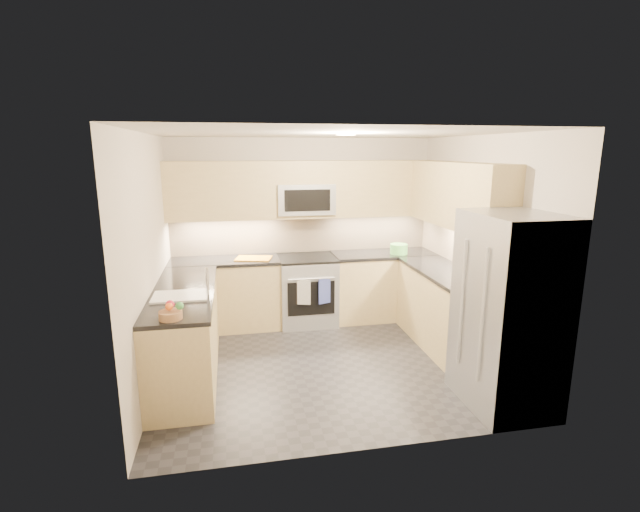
{
  "coord_description": "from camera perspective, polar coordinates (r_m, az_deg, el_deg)",
  "views": [
    {
      "loc": [
        -0.99,
        -4.72,
        2.32
      ],
      "look_at": [
        0.0,
        0.35,
        1.15
      ],
      "focal_mm": 26.0,
      "sensor_mm": 36.0,
      "label": 1
    }
  ],
  "objects": [
    {
      "name": "backsplash_back",
      "position": [
        6.5,
        -2.1,
        2.77
      ],
      "size": [
        3.6,
        0.01,
        0.51
      ],
      "primitive_type": "cube",
      "color": "tan",
      "rests_on": "wall_back"
    },
    {
      "name": "cutting_board",
      "position": [
        6.14,
        -8.19,
        -0.29
      ],
      "size": [
        0.52,
        0.42,
        0.01
      ],
      "primitive_type": "cube",
      "rotation": [
        0.0,
        0.0,
        -0.25
      ],
      "color": "#C47E12",
      "rests_on": "countertop_back_left"
    },
    {
      "name": "upper_cab_back",
      "position": [
        6.25,
        -1.9,
        8.21
      ],
      "size": [
        3.6,
        0.35,
        0.75
      ],
      "primitive_type": "cube",
      "color": "tan",
      "rests_on": "wall_back"
    },
    {
      "name": "fruit_basket",
      "position": [
        4.12,
        -17.92,
        -6.94
      ],
      "size": [
        0.21,
        0.21,
        0.07
      ],
      "primitive_type": "cylinder",
      "rotation": [
        0.0,
        0.0,
        0.06
      ],
      "color": "#A5754D",
      "rests_on": "countertop_peninsula"
    },
    {
      "name": "fridge_handle_left",
      "position": [
        4.21,
        19.32,
        -7.03
      ],
      "size": [
        0.02,
        0.02,
        1.2
      ],
      "primitive_type": "cylinder",
      "color": "#B2B5BA",
      "rests_on": "refrigerator"
    },
    {
      "name": "base_cab_peninsula",
      "position": [
        5.11,
        -16.19,
        -9.26
      ],
      "size": [
        0.6,
        2.0,
        0.9
      ],
      "primitive_type": "cube",
      "color": "tan",
      "rests_on": "floor"
    },
    {
      "name": "base_cab_right",
      "position": [
        5.78,
        15.24,
        -6.58
      ],
      "size": [
        0.6,
        1.7,
        0.9
      ],
      "primitive_type": "cube",
      "color": "tan",
      "rests_on": "floor"
    },
    {
      "name": "floor",
      "position": [
        5.36,
        0.73,
        -12.92
      ],
      "size": [
        3.6,
        3.2,
        0.0
      ],
      "primitive_type": "cube",
      "color": "#26252B",
      "rests_on": "ground"
    },
    {
      "name": "dish_towel_check",
      "position": [
        5.97,
        -2.0,
        -4.51
      ],
      "size": [
        0.17,
        0.07,
        0.32
      ],
      "primitive_type": "cube",
      "rotation": [
        0.0,
        0.0,
        -0.34
      ],
      "color": "silver",
      "rests_on": "oven_handle"
    },
    {
      "name": "countertop_back_right",
      "position": [
        6.53,
        7.83,
        0.25
      ],
      "size": [
        1.42,
        0.63,
        0.04
      ],
      "primitive_type": "cube",
      "color": "black",
      "rests_on": "base_cab_back_right"
    },
    {
      "name": "gas_range",
      "position": [
        6.36,
        -1.6,
        -4.3
      ],
      "size": [
        0.76,
        0.65,
        0.91
      ],
      "primitive_type": "cube",
      "color": "#ADB0B5",
      "rests_on": "floor"
    },
    {
      "name": "oven_door_glass",
      "position": [
        6.05,
        -1.08,
        -5.25
      ],
      "size": [
        0.62,
        0.02,
        0.45
      ],
      "primitive_type": "cube",
      "color": "black",
      "rests_on": "gas_range"
    },
    {
      "name": "fridge_handle_right",
      "position": [
        4.5,
        17.03,
        -5.56
      ],
      "size": [
        0.02,
        0.02,
        1.2
      ],
      "primitive_type": "cylinder",
      "color": "#B2B5BA",
      "rests_on": "refrigerator"
    },
    {
      "name": "wall_front",
      "position": [
        3.45,
        6.23,
        -5.43
      ],
      "size": [
        3.6,
        0.02,
        2.5
      ],
      "primitive_type": "cube",
      "color": "#BEB4A5",
      "rests_on": "floor"
    },
    {
      "name": "fruit_pear",
      "position": [
        4.08,
        -16.89,
        -5.89
      ],
      "size": [
        0.07,
        0.07,
        0.07
      ],
      "primitive_type": "sphere",
      "color": "#47A64F",
      "rests_on": "fruit_basket"
    },
    {
      "name": "microwave_door",
      "position": [
        6.03,
        -1.54,
        6.85
      ],
      "size": [
        0.6,
        0.01,
        0.28
      ],
      "primitive_type": "cube",
      "color": "black",
      "rests_on": "microwave"
    },
    {
      "name": "wall_right",
      "position": [
        5.59,
        19.15,
        1.0
      ],
      "size": [
        0.02,
        3.2,
        2.5
      ],
      "primitive_type": "cube",
      "color": "#BEB4A5",
      "rests_on": "floor"
    },
    {
      "name": "range_cooktop",
      "position": [
        6.24,
        -1.62,
        -0.26
      ],
      "size": [
        0.76,
        0.65,
        0.03
      ],
      "primitive_type": "cube",
      "color": "black",
      "rests_on": "gas_range"
    },
    {
      "name": "wall_left",
      "position": [
        4.91,
        -20.25,
        -0.64
      ],
      "size": [
        0.02,
        3.2,
        2.5
      ],
      "primitive_type": "cube",
      "color": "#BEB4A5",
      "rests_on": "floor"
    },
    {
      "name": "oven_handle",
      "position": [
        5.96,
        -1.06,
        -2.83
      ],
      "size": [
        0.6,
        0.02,
        0.02
      ],
      "primitive_type": "cylinder",
      "rotation": [
        0.0,
        1.57,
        0.0
      ],
      "color": "#B2B5BA",
      "rests_on": "gas_range"
    },
    {
      "name": "microwave",
      "position": [
        6.24,
        -1.86,
        7.04
      ],
      "size": [
        0.76,
        0.4,
        0.4
      ],
      "primitive_type": "cube",
      "color": "#9FA3A7",
      "rests_on": "upper_cab_back"
    },
    {
      "name": "fruit_orange",
      "position": [
        4.09,
        -18.07,
        -5.95
      ],
      "size": [
        0.06,
        0.06,
        0.06
      ],
      "primitive_type": "sphere",
      "color": "orange",
      "rests_on": "fruit_basket"
    },
    {
      "name": "upper_cab_right",
      "position": [
        5.66,
        16.65,
        7.21
      ],
      "size": [
        0.35,
        1.95,
        0.75
      ],
      "primitive_type": "cube",
      "color": "tan",
      "rests_on": "wall_right"
    },
    {
      "name": "ceiling",
      "position": [
        4.83,
        0.82,
        14.88
      ],
      "size": [
        3.6,
        3.2,
        0.02
      ],
      "primitive_type": "cube",
      "color": "beige",
      "rests_on": "wall_back"
    },
    {
      "name": "utensil_bowl",
      "position": [
        6.46,
        9.67,
        0.86
      ],
      "size": [
        0.27,
        0.27,
        0.14
      ],
      "primitive_type": "cylinder",
      "rotation": [
        0.0,
        0.0,
        0.14
      ],
      "color": "#59B94F",
      "rests_on": "countertop_back_right"
    },
    {
      "name": "backsplash_right",
      "position": [
        5.98,
        16.94,
        1.36
      ],
      "size": [
        0.01,
        2.3,
        0.51
      ],
      "primitive_type": "cube",
      "color": "tan",
      "rests_on": "wall_right"
    },
    {
      "name": "countertop_back_left",
      "position": [
        6.19,
        -11.67,
        -0.59
      ],
      "size": [
        1.42,
        0.63,
        0.04
      ],
      "primitive_type": "cube",
      "color": "black",
      "rests_on": "base_cab_back_left"
    },
    {
      "name": "dish_towel_blue",
      "position": [
        6.01,
        0.55,
        -4.36
      ],
      "size": [
        0.17,
        0.08,
        0.33
      ],
      "primitive_type": "cube",
      "rotation": [
        0.0,
        0.0,
        0.36
      ],
      "color": "#33408E",
      "rests_on": "oven_handle"
    },
    {
      "name": "base_cab_back_left",
      "position": [
        6.31,
        -11.48,
        -4.75
      ],
      "size": [
        1.42,
        0.6,
        0.9
      ],
      "primitive_type": "cube",
      "color": "tan",
      "rests_on": "floor"
    },
    {
      "name": "countertop_right",
      "position": [
        5.65,
        15.52,
        -2.07
      ],
      "size": [
        0.63,
        1.7,
        0.04
      ],
      "primitive_type": "cube",
      "color": "black",
      "rests_on": "base_cab_right"
    },
    {
      "name": "base_cab_back_right",
      "position": [
        6.64,
        7.7,
        -3.71
      ],
      "size": [
        1.42,
        0.6,
        0.9
      ],
      "primitive_type": "cube",
      "color": "tan",
      "rests_on": "floor"
    },
    {
      "name": "fruit_apple",
      "position": [
        4.15,
        -17.98,
        -5.67
      ],
      "size": [
        0.07,
        0.07,
        0.07
      ],
      "primitive_type": "sphere",
      "color": "red",
      "rests_on": "fruit_basket"
    },
    {
      "name": "countertop_peninsula",
      "position": [
        4.96,
        -16.52,
        -4.21
      ],
      "size": [
        0.63,
        2.0,
        0.04
      ],
      "primitive_type": "cube",
      "color": "black",
      "rests_on": "base_cab_peninsula"
    },
    {
      "name": "sink_basin",
      "position": [
        4.73,
        -16.76,
        -5.55
      ],
      "size": [
        0.52,
        0.38,
        0.16
      ],
      "primitive_type": "cube",
      "color": "white",
      "rests_on": "base_cab_peninsula"
    },
    {
      "name": "faucet",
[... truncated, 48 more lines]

